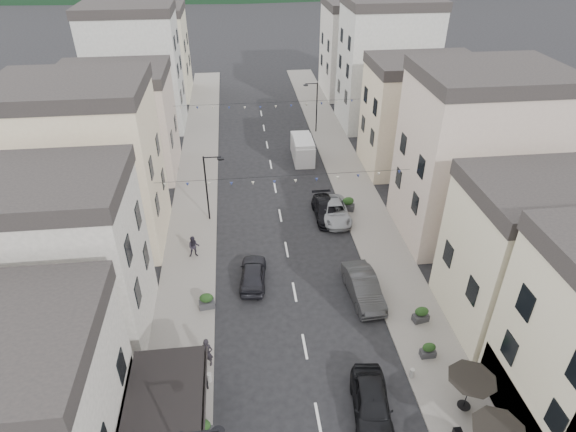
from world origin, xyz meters
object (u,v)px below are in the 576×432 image
at_px(parked_car_d, 326,210).
at_px(pedestrian_b, 194,247).
at_px(parked_car_a, 372,404).
at_px(delivery_van, 303,148).
at_px(pedestrian_a, 207,353).
at_px(parked_car_b, 363,287).
at_px(parked_car_e, 253,274).
at_px(parked_car_c, 335,211).

height_order(parked_car_d, pedestrian_b, pedestrian_b).
distance_m(parked_car_d, pedestrian_b, 11.87).
height_order(parked_car_a, delivery_van, delivery_van).
bearing_deg(pedestrian_a, parked_car_d, 71.20).
bearing_deg(parked_car_b, parked_car_a, -105.16).
relative_size(delivery_van, pedestrian_b, 2.90).
relative_size(parked_car_d, pedestrian_b, 2.71).
bearing_deg(parked_car_e, parked_car_a, 121.88).
height_order(parked_car_c, delivery_van, delivery_van).
xyz_separation_m(parked_car_e, pedestrian_b, (-4.29, 3.39, 0.25)).
bearing_deg(delivery_van, pedestrian_a, -108.37).
distance_m(parked_car_a, parked_car_e, 12.72).
distance_m(parked_car_a, pedestrian_b, 17.80).
xyz_separation_m(delivery_van, pedestrian_b, (-10.58, -16.16, -0.19)).
distance_m(parked_car_a, parked_car_b, 9.18).
bearing_deg(pedestrian_a, parked_car_e, 81.21).
distance_m(delivery_van, pedestrian_a, 28.31).
relative_size(parked_car_a, parked_car_d, 1.01).
distance_m(parked_car_a, pedestrian_a, 9.58).
xyz_separation_m(parked_car_b, pedestrian_a, (-10.40, -4.79, 0.23)).
bearing_deg(pedestrian_b, pedestrian_a, -85.88).
height_order(delivery_van, pedestrian_b, delivery_van).
height_order(parked_car_a, pedestrian_b, pedestrian_b).
relative_size(parked_car_c, delivery_van, 0.99).
bearing_deg(parked_car_b, pedestrian_b, 149.78).
xyz_separation_m(parked_car_b, parked_car_e, (-7.40, 2.41, -0.09)).
distance_m(parked_car_b, pedestrian_a, 11.45).
relative_size(parked_car_c, parked_car_e, 1.15).
xyz_separation_m(parked_car_a, pedestrian_a, (-8.60, 4.22, 0.25)).
relative_size(parked_car_a, delivery_van, 0.95).
distance_m(delivery_van, pedestrian_b, 19.32).
xyz_separation_m(parked_car_a, parked_car_c, (1.80, 19.05, -0.12)).
relative_size(parked_car_d, delivery_van, 0.94).
bearing_deg(parked_car_d, parked_car_b, -86.83).
bearing_deg(pedestrian_b, parked_car_a, -59.08).
height_order(parked_car_d, pedestrian_a, pedestrian_a).
bearing_deg(parked_car_a, delivery_van, 95.95).
bearing_deg(parked_car_a, pedestrian_b, 130.97).
bearing_deg(pedestrian_a, parked_car_c, 68.80).
distance_m(parked_car_e, pedestrian_a, 7.81).
relative_size(parked_car_d, parked_car_e, 1.09).
height_order(parked_car_b, pedestrian_a, pedestrian_a).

